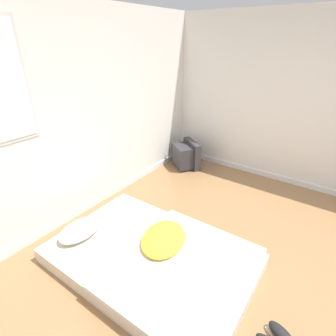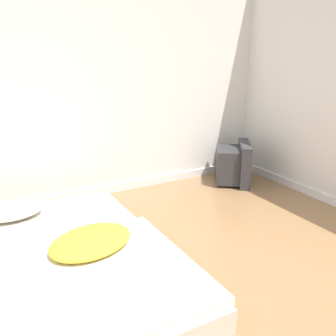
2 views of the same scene
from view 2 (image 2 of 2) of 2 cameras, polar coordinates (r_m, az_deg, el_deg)
wall_back at (r=3.84m, az=-19.23°, el=12.99°), size 7.47×0.08×2.60m
mattress_bed at (r=2.81m, az=-15.11°, el=-13.91°), size 1.41×2.10×0.31m
crt_tv at (r=4.52m, az=10.06°, el=0.62°), size 0.59×0.62×0.49m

